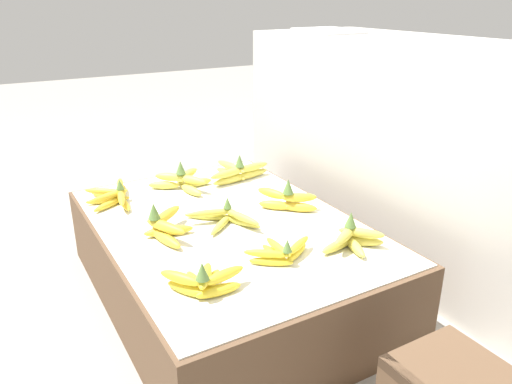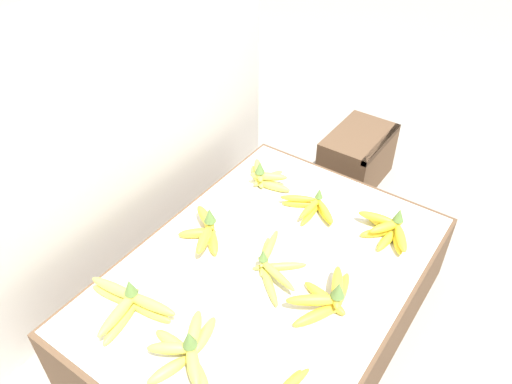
% 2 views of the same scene
% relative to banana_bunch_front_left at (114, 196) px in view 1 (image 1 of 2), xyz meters
% --- Properties ---
extents(ground_plane, '(10.00, 10.00, 0.00)m').
position_rel_banana_bunch_front_left_xyz_m(ground_plane, '(0.35, 0.26, -0.29)').
color(ground_plane, gray).
extents(display_platform, '(1.07, 0.76, 0.26)m').
position_rel_banana_bunch_front_left_xyz_m(display_platform, '(0.35, 0.26, -0.16)').
color(display_platform, brown).
rests_on(display_platform, ground_plane).
extents(back_vendor_table, '(1.44, 0.56, 0.79)m').
position_rel_banana_bunch_front_left_xyz_m(back_vendor_table, '(0.33, 1.06, 0.11)').
color(back_vendor_table, beige).
rests_on(back_vendor_table, ground_plane).
extents(banana_bunch_front_left, '(0.26, 0.17, 0.08)m').
position_rel_banana_bunch_front_left_xyz_m(banana_bunch_front_left, '(0.00, 0.00, 0.00)').
color(banana_bunch_front_left, gold).
rests_on(banana_bunch_front_left, display_platform).
extents(banana_bunch_front_midleft, '(0.25, 0.15, 0.11)m').
position_rel_banana_bunch_front_left_xyz_m(banana_bunch_front_midleft, '(0.33, 0.06, 0.01)').
color(banana_bunch_front_midleft, gold).
rests_on(banana_bunch_front_midleft, display_platform).
extents(banana_bunch_front_midright, '(0.14, 0.20, 0.10)m').
position_rel_banana_bunch_front_left_xyz_m(banana_bunch_front_midright, '(0.67, 0.03, 0.01)').
color(banana_bunch_front_midright, yellow).
rests_on(banana_bunch_front_midright, display_platform).
extents(banana_bunch_middle_left, '(0.24, 0.23, 0.11)m').
position_rel_banana_bunch_front_left_xyz_m(banana_bunch_middle_left, '(-0.00, 0.26, 0.01)').
color(banana_bunch_middle_left, '#DBCC4C').
rests_on(banana_bunch_middle_left, display_platform).
extents(banana_bunch_middle_midleft, '(0.24, 0.20, 0.08)m').
position_rel_banana_bunch_front_left_xyz_m(banana_bunch_middle_midleft, '(0.35, 0.25, -0.00)').
color(banana_bunch_middle_midleft, gold).
rests_on(banana_bunch_middle_midleft, display_platform).
extents(banana_bunch_middle_midright, '(0.14, 0.21, 0.08)m').
position_rel_banana_bunch_front_left_xyz_m(banana_bunch_middle_midright, '(0.64, 0.28, 0.00)').
color(banana_bunch_middle_midright, yellow).
rests_on(banana_bunch_middle_midright, display_platform).
extents(banana_bunch_back_left, '(0.18, 0.27, 0.11)m').
position_rel_banana_bunch_front_left_xyz_m(banana_bunch_back_left, '(0.02, 0.48, 0.01)').
color(banana_bunch_back_left, '#DBCC4C').
rests_on(banana_bunch_back_left, display_platform).
extents(banana_bunch_back_midleft, '(0.20, 0.17, 0.11)m').
position_rel_banana_bunch_front_left_xyz_m(banana_bunch_back_midleft, '(0.35, 0.49, 0.01)').
color(banana_bunch_back_midleft, gold).
rests_on(banana_bunch_back_midleft, display_platform).
extents(banana_bunch_back_midright, '(0.13, 0.20, 0.10)m').
position_rel_banana_bunch_front_left_xyz_m(banana_bunch_back_midright, '(0.68, 0.49, 0.01)').
color(banana_bunch_back_midright, '#DBCC4C').
rests_on(banana_bunch_back_midright, display_platform).
extents(foam_tray_white, '(0.25, 0.21, 0.02)m').
position_rel_banana_bunch_front_left_xyz_m(foam_tray_white, '(-0.09, 0.97, 0.51)').
color(foam_tray_white, white).
rests_on(foam_tray_white, back_vendor_table).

